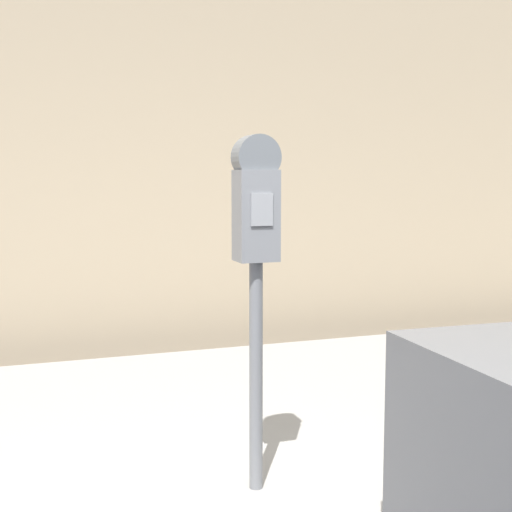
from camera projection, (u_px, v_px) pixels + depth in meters
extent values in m
cube|color=#9E9B96|center=(186.00, 433.00, 3.69)|extent=(24.00, 2.80, 0.14)
cylinder|color=slate|center=(256.00, 376.00, 2.83)|extent=(0.05, 0.05, 0.92)
cube|color=slate|center=(256.00, 216.00, 2.75)|extent=(0.16, 0.12, 0.35)
cube|color=gray|center=(262.00, 210.00, 2.69)|extent=(0.09, 0.01, 0.12)
cylinder|color=slate|center=(256.00, 157.00, 2.73)|extent=(0.17, 0.10, 0.17)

